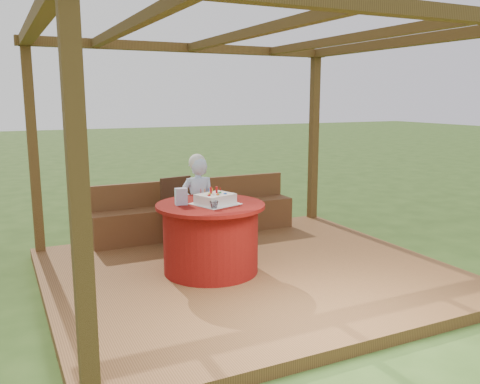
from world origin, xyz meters
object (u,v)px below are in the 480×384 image
at_px(chair, 181,207).
at_px(birthday_cake, 215,199).
at_px(table, 211,237).
at_px(elderly_woman, 198,204).
at_px(bench, 196,217).
at_px(drinking_glass, 214,205).
at_px(gift_bag, 181,197).

distance_m(chair, birthday_cake, 1.32).
distance_m(table, chair, 1.24).
height_order(chair, elderly_woman, elderly_woman).
relative_size(bench, birthday_cake, 5.42).
distance_m(bench, chair, 0.55).
height_order(table, elderly_woman, elderly_woman).
height_order(bench, chair, chair).
relative_size(bench, chair, 3.30).
distance_m(chair, drinking_glass, 1.54).
xyz_separation_m(table, gift_bag, (-0.31, 0.09, 0.49)).
distance_m(birthday_cake, gift_bag, 0.38).
distance_m(table, birthday_cake, 0.46).
height_order(table, birthday_cake, birthday_cake).
bearing_deg(table, drinking_glass, -104.30).
xyz_separation_m(bench, gift_bag, (-0.74, -1.48, 0.63)).
distance_m(bench, birthday_cake, 1.76).
xyz_separation_m(elderly_woman, birthday_cake, (-0.08, -0.77, 0.21)).
relative_size(bench, gift_bag, 15.95).
bearing_deg(bench, elderly_woman, -109.31).
xyz_separation_m(chair, drinking_glass, (-0.14, -1.50, 0.33)).
bearing_deg(table, chair, 86.42).
bearing_deg(drinking_glass, table, 75.70).
relative_size(elderly_woman, drinking_glass, 13.76).
bearing_deg(elderly_woman, birthday_cake, -96.17).
bearing_deg(table, birthday_cake, -41.07).
distance_m(bench, table, 1.64).
xyz_separation_m(gift_bag, drinking_glass, (0.25, -0.36, -0.05)).
bearing_deg(bench, table, -105.08).
bearing_deg(birthday_cake, table, 138.93).
relative_size(table, birthday_cake, 2.23).
relative_size(bench, drinking_glass, 32.13).
xyz_separation_m(bench, chair, (-0.35, -0.34, 0.25)).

